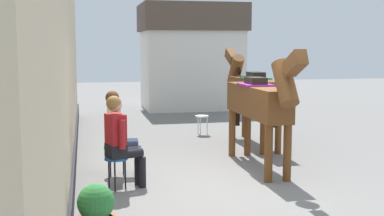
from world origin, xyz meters
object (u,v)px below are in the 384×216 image
(flower_planter_near, at_px, (96,212))
(seated_visitor_far, at_px, (118,128))
(saddled_horse_far, at_px, (252,90))
(seated_visitor_near, at_px, (120,137))
(spare_stool_white, at_px, (202,118))
(saddled_horse_near, at_px, (260,102))

(flower_planter_near, bearing_deg, seated_visitor_far, 81.26)
(saddled_horse_far, bearing_deg, flower_planter_near, -124.73)
(seated_visitor_near, height_order, spare_stool_white, seated_visitor_near)
(seated_visitor_near, distance_m, spare_stool_white, 4.84)
(seated_visitor_near, relative_size, spare_stool_white, 3.02)
(seated_visitor_far, height_order, saddled_horse_near, saddled_horse_near)
(seated_visitor_near, height_order, saddled_horse_near, saddled_horse_near)
(seated_visitor_near, relative_size, saddled_horse_far, 0.46)
(saddled_horse_far, relative_size, flower_planter_near, 4.68)
(flower_planter_near, relative_size, spare_stool_white, 1.39)
(flower_planter_near, distance_m, spare_stool_white, 6.80)
(seated_visitor_far, bearing_deg, saddled_horse_far, 35.28)
(spare_stool_white, bearing_deg, saddled_horse_near, -87.03)
(saddled_horse_far, xyz_separation_m, flower_planter_near, (-3.42, -4.93, -0.82))
(seated_visitor_near, distance_m, saddled_horse_near, 2.56)
(flower_planter_near, xyz_separation_m, spare_stool_white, (2.64, 6.27, 0.07))
(flower_planter_near, bearing_deg, seated_visitor_near, 78.59)
(saddled_horse_near, xyz_separation_m, spare_stool_white, (-0.18, 3.52, -0.76))
(seated_visitor_near, bearing_deg, saddled_horse_far, 44.22)
(saddled_horse_far, bearing_deg, seated_visitor_near, -135.78)
(seated_visitor_near, bearing_deg, seated_visitor_far, 87.86)
(saddled_horse_near, distance_m, flower_planter_near, 4.03)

